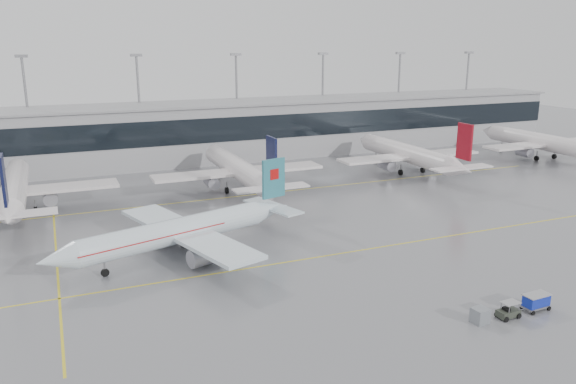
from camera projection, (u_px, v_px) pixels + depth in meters
name	position (u px, v px, depth m)	size (l,w,h in m)	color
ground	(327.00, 256.00, 67.47)	(320.00, 320.00, 0.00)	slate
taxi_line_main	(327.00, 256.00, 67.47)	(120.00, 0.25, 0.01)	yellow
taxi_line_north	(246.00, 195.00, 94.15)	(120.00, 0.25, 0.01)	yellow
taxi_line_cross	(56.00, 249.00, 69.47)	(0.25, 60.00, 0.01)	yellow
terminal	(198.00, 133.00, 121.07)	(180.00, 15.00, 12.00)	#97979A
terminal_glass	(206.00, 131.00, 113.97)	(180.00, 0.20, 5.00)	black
terminal_roof	(196.00, 104.00, 119.48)	(182.00, 16.00, 0.40)	gray
light_masts	(189.00, 96.00, 124.52)	(156.40, 1.00, 22.60)	gray
air_canada_jet	(185.00, 230.00, 66.90)	(32.53, 25.78, 10.05)	silver
parked_jet_b	(14.00, 190.00, 83.25)	(29.64, 36.96, 11.72)	white
parked_jet_c	(239.00, 169.00, 96.48)	(29.64, 36.96, 11.72)	white
parked_jet_d	(409.00, 154.00, 109.71)	(29.64, 36.96, 11.72)	white
parked_jet_e	(543.00, 142.00, 122.94)	(29.64, 36.96, 11.72)	white
baggage_tug	(508.00, 312.00, 52.09)	(3.21, 1.43, 1.55)	#2F342A
baggage_cart	(536.00, 301.00, 53.50)	(2.72, 1.61, 1.64)	gray
gse_unit	(480.00, 316.00, 51.14)	(1.40, 1.30, 1.40)	gray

